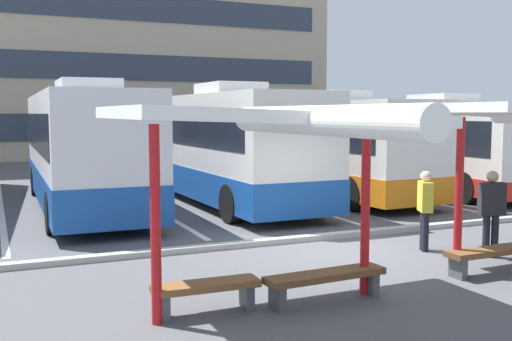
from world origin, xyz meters
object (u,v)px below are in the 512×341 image
at_px(coach_bus_1, 84,151).
at_px(bench_1, 326,279).
at_px(coach_bus_4, 416,144).
at_px(bench_0, 206,290).
at_px(coach_bus_3, 310,146).
at_px(waiting_shelter_0, 277,122).
at_px(waiting_passenger_2, 492,207).
at_px(bench_2, 494,254).
at_px(waiting_passenger_1, 425,205).
at_px(coach_bus_2, 213,146).

relative_size(coach_bus_1, bench_1, 5.38).
distance_m(coach_bus_4, bench_0, 16.15).
bearing_deg(coach_bus_1, coach_bus_3, 4.27).
bearing_deg(waiting_shelter_0, coach_bus_3, 59.09).
height_order(coach_bus_4, waiting_passenger_2, coach_bus_4).
relative_size(bench_0, bench_2, 0.79).
bearing_deg(waiting_passenger_1, coach_bus_2, 98.48).
relative_size(coach_bus_1, waiting_shelter_0, 2.13).
height_order(coach_bus_1, bench_2, coach_bus_1).
bearing_deg(coach_bus_1, bench_1, -79.23).
distance_m(coach_bus_1, waiting_shelter_0, 10.83).
xyz_separation_m(bench_2, waiting_passenger_2, (0.84, 0.93, 0.64)).
bearing_deg(coach_bus_1, coach_bus_4, 1.36).
bearing_deg(coach_bus_2, waiting_passenger_2, -77.72).
xyz_separation_m(coach_bus_4, waiting_passenger_2, (-5.94, -9.70, -0.65)).
relative_size(coach_bus_3, waiting_shelter_0, 2.36).
bearing_deg(waiting_passenger_2, bench_2, -132.34).
bearing_deg(waiting_passenger_1, bench_2, -90.62).
height_order(waiting_shelter_0, waiting_passenger_1, waiting_shelter_0).
bearing_deg(coach_bus_2, coach_bus_1, -172.61).
bearing_deg(bench_1, waiting_passenger_2, 14.51).
bearing_deg(waiting_passenger_2, waiting_passenger_1, 130.83).
xyz_separation_m(coach_bus_3, waiting_shelter_0, (-6.78, -11.32, 1.05)).
xyz_separation_m(coach_bus_4, bench_0, (-12.10, -10.62, -1.30)).
bearing_deg(waiting_passenger_2, coach_bus_2, 102.28).
bearing_deg(coach_bus_4, bench_0, -138.73).
bearing_deg(waiting_shelter_0, bench_0, 155.67).
bearing_deg(waiting_shelter_0, waiting_passenger_2, 14.12).
distance_m(bench_0, bench_2, 5.32).
xyz_separation_m(coach_bus_3, waiting_passenger_2, (-1.52, -10.00, -0.65)).
bearing_deg(coach_bus_1, waiting_passenger_1, -56.76).
bearing_deg(bench_0, waiting_passenger_2, 8.46).
relative_size(coach_bus_1, waiting_passenger_2, 6.22).
relative_size(coach_bus_1, coach_bus_3, 0.90).
bearing_deg(coach_bus_3, coach_bus_4, -3.84).
relative_size(coach_bus_3, bench_2, 6.02).
xyz_separation_m(coach_bus_4, bench_2, (-6.78, -10.63, -1.29)).
height_order(bench_2, waiting_passenger_2, waiting_passenger_2).
relative_size(coach_bus_1, coach_bus_4, 0.89).
bearing_deg(bench_2, coach_bus_3, 77.81).
height_order(coach_bus_1, coach_bus_3, coach_bus_1).
bearing_deg(coach_bus_1, bench_0, -88.87).
relative_size(waiting_shelter_0, waiting_passenger_2, 2.92).
relative_size(coach_bus_4, waiting_passenger_2, 7.02).
distance_m(coach_bus_2, waiting_shelter_0, 11.73).
height_order(coach_bus_3, coach_bus_4, coach_bus_3).
xyz_separation_m(coach_bus_1, bench_2, (5.52, -10.33, -1.36)).
relative_size(bench_2, waiting_passenger_1, 1.18).
xyz_separation_m(waiting_passenger_1, waiting_passenger_2, (0.82, -0.95, 0.04)).
xyz_separation_m(coach_bus_3, bench_0, (-7.68, -10.91, -1.30)).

